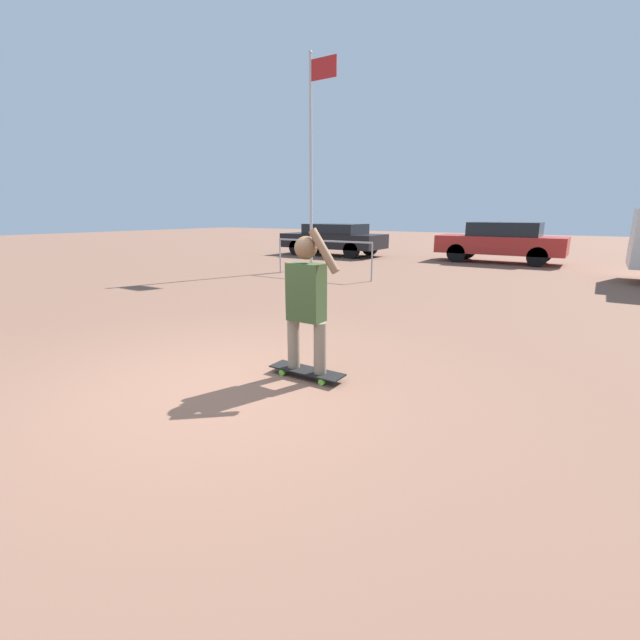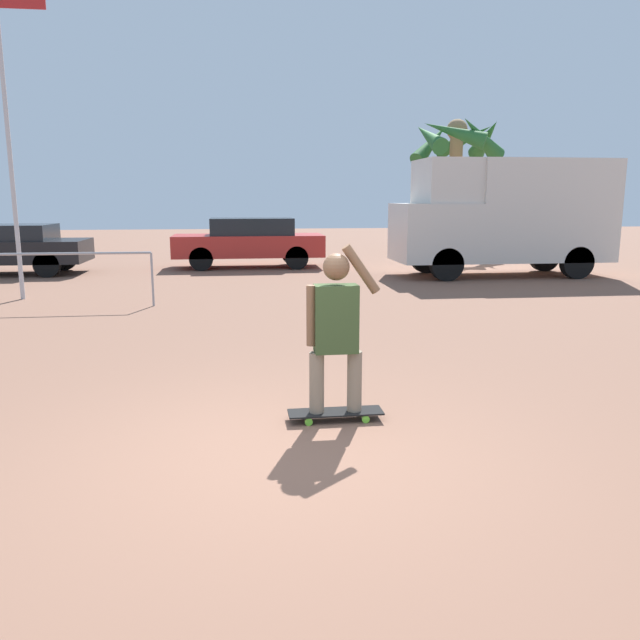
# 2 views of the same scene
# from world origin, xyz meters

# --- Properties ---
(ground_plane) EXTENTS (80.00, 80.00, 0.00)m
(ground_plane) POSITION_xyz_m (0.00, 0.00, 0.00)
(ground_plane) COLOR brown
(skateboard) EXTENTS (0.90, 0.26, 0.09)m
(skateboard) POSITION_xyz_m (0.58, 0.80, 0.07)
(skateboard) COLOR black
(skateboard) RESTS_ON ground_plane
(person_skateboarder) EXTENTS (0.69, 0.25, 1.59)m
(person_skateboarder) POSITION_xyz_m (0.58, 0.80, 0.94)
(person_skateboarder) COLOR gray
(person_skateboarder) RESTS_ON skateboard
(camper_van) EXTENTS (5.75, 2.06, 3.11)m
(camper_van) POSITION_xyz_m (6.92, 11.51, 1.69)
(camper_van) COLOR black
(camper_van) RESTS_ON ground_plane
(parked_car_red) EXTENTS (4.54, 1.75, 1.51)m
(parked_car_red) POSITION_xyz_m (0.07, 14.55, 0.81)
(parked_car_red) COLOR black
(parked_car_red) RESTS_ON ground_plane
(parked_car_black) EXTENTS (4.51, 1.94, 1.38)m
(parked_car_black) POSITION_xyz_m (-6.76, 13.59, 0.76)
(parked_car_black) COLOR black
(parked_car_black) RESTS_ON ground_plane
(palm_tree_near_van) EXTENTS (3.50, 3.65, 5.13)m
(palm_tree_near_van) POSITION_xyz_m (7.91, 18.36, 4.01)
(palm_tree_near_van) COLOR #8E704C
(palm_tree_near_van) RESTS_ON ground_plane
(flagpole) EXTENTS (0.98, 0.12, 6.57)m
(flagpole) POSITION_xyz_m (-4.74, 8.92, 3.77)
(flagpole) COLOR #B7B7BC
(flagpole) RESTS_ON ground_plane
(plaza_railing_segment) EXTENTS (3.22, 0.05, 1.08)m
(plaza_railing_segment) POSITION_xyz_m (-3.56, 7.66, 0.87)
(plaza_railing_segment) COLOR #99999E
(plaza_railing_segment) RESTS_ON ground_plane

